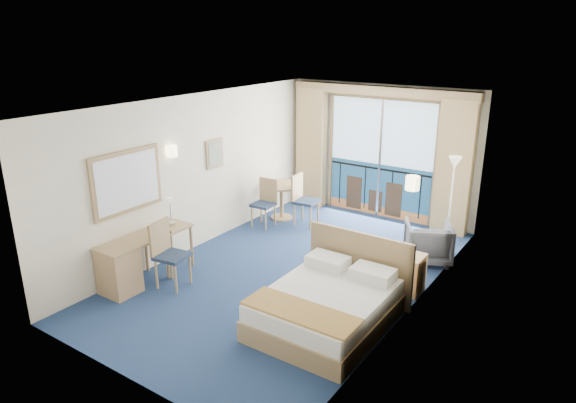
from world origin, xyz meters
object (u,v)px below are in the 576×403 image
object	(u,v)px
desk	(125,265)
table_chair_b	(265,200)
round_table	(282,193)
floor_lamp	(453,181)
nightstand	(407,273)
bed	(328,305)
desk_chair	(167,250)
armchair	(428,242)
table_chair_a	(302,197)

from	to	relation	value
desk	table_chair_b	distance (m)	3.32
round_table	floor_lamp	bearing A→B (deg)	3.95
nightstand	round_table	xyz separation A→B (m)	(-3.31, 1.50, 0.26)
nightstand	desk	xyz separation A→B (m)	(-3.48, -2.32, 0.11)
desk	bed	bearing A→B (deg)	16.22
floor_lamp	desk_chair	xyz separation A→B (m)	(-3.11, -3.58, -0.72)
desk_chair	round_table	distance (m)	3.36
bed	armchair	size ratio (longest dim) A/B	2.55
desk_chair	round_table	xyz separation A→B (m)	(-0.24, 3.35, -0.02)
desk	desk_chair	size ratio (longest dim) A/B	1.52
floor_lamp	desk	distance (m)	5.44
desk	table_chair_a	size ratio (longest dim) A/B	1.52
round_table	table_chair_b	world-z (taller)	table_chair_b
armchair	table_chair_b	world-z (taller)	table_chair_b
bed	table_chair_b	distance (m)	3.75
nightstand	floor_lamp	bearing A→B (deg)	88.66
desk	round_table	bearing A→B (deg)	87.41
desk	nightstand	bearing A→B (deg)	33.65
desk	table_chair_b	bearing A→B (deg)	87.62
nightstand	bed	bearing A→B (deg)	-109.40
desk	table_chair_a	xyz separation A→B (m)	(0.70, 3.77, 0.17)
nightstand	armchair	xyz separation A→B (m)	(-0.11, 1.18, 0.05)
floor_lamp	table_chair_a	xyz separation A→B (m)	(-2.82, -0.28, -0.72)
round_table	bed	bearing A→B (deg)	-46.55
nightstand	desk_chair	xyz separation A→B (m)	(-3.07, -1.85, 0.29)
floor_lamp	round_table	xyz separation A→B (m)	(-3.35, -0.23, -0.74)
nightstand	round_table	world-z (taller)	round_table
bed	desk	world-z (taller)	bed
nightstand	desk	bearing A→B (deg)	-146.35
table_chair_a	table_chair_b	size ratio (longest dim) A/B	1.08
bed	table_chair_a	bearing A→B (deg)	127.94
table_chair_a	armchair	bearing A→B (deg)	-101.60
floor_lamp	round_table	world-z (taller)	floor_lamp
bed	desk	size ratio (longest dim) A/B	1.23
armchair	table_chair_b	distance (m)	3.25
bed	desk_chair	bearing A→B (deg)	-171.09
armchair	table_chair_b	bearing A→B (deg)	-24.49
nightstand	table_chair_a	bearing A→B (deg)	152.41
armchair	desk	world-z (taller)	desk
armchair	desk	xyz separation A→B (m)	(-3.37, -3.50, 0.06)
armchair	round_table	xyz separation A→B (m)	(-3.20, 0.32, 0.21)
nightstand	floor_lamp	size ratio (longest dim) A/B	0.34
round_table	table_chair_b	bearing A→B (deg)	-93.97
bed	nightstand	bearing A→B (deg)	70.60
desk_chair	table_chair_a	distance (m)	3.32
bed	table_chair_a	size ratio (longest dim) A/B	1.87
desk	floor_lamp	bearing A→B (deg)	48.97
desk_chair	armchair	bearing A→B (deg)	-53.01
desk	desk_chair	xyz separation A→B (m)	(0.41, 0.46, 0.17)
desk_chair	table_chair_a	size ratio (longest dim) A/B	1.00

